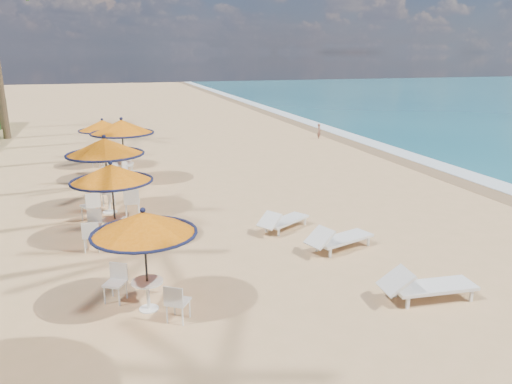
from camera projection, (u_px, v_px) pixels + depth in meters
ground at (351, 275)px, 11.67m from camera, size 160.00×160.00×0.00m
foam_strip at (430, 163)px, 23.49m from camera, size 1.20×140.00×0.04m
wetsand_band at (414, 164)px, 23.24m from camera, size 1.40×140.00×0.02m
station_0 at (144, 233)px, 9.66m from camera, size 2.08×2.08×2.17m
station_1 at (110, 184)px, 13.22m from camera, size 2.19×2.19×2.28m
station_2 at (106, 156)px, 15.72m from camera, size 2.45×2.48×2.55m
station_3 at (122, 135)px, 19.60m from camera, size 2.49×2.49×2.60m
station_4 at (103, 131)px, 22.31m from camera, size 2.13×2.17×2.22m
lounger_near at (425, 285)px, 10.40m from camera, size 2.10×0.80×0.74m
lounger_mid at (338, 238)px, 13.06m from camera, size 2.07×1.20×0.71m
lounger_far at (282, 220)px, 14.54m from camera, size 1.83×1.42×0.64m
person at (319, 131)px, 29.91m from camera, size 0.35×0.41×0.96m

